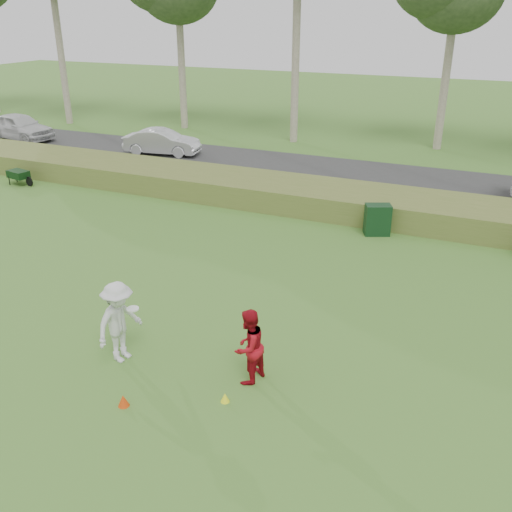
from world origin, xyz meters
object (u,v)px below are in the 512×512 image
at_px(utility_cabinet, 377,220).
at_px(car_left, 20,127).
at_px(player_white, 119,322).
at_px(car_mid, 162,142).
at_px(cone_orange, 123,401).
at_px(cone_yellow, 225,397).
at_px(player_red, 249,347).

xyz_separation_m(utility_cabinet, car_left, (-22.77, 6.54, 0.29)).
bearing_deg(utility_cabinet, player_white, -133.28).
xyz_separation_m(utility_cabinet, car_mid, (-13.11, 6.80, 0.18)).
relative_size(player_white, utility_cabinet, 1.77).
relative_size(car_left, car_mid, 1.12).
xyz_separation_m(player_white, utility_cabinet, (3.49, 9.98, -0.42)).
xyz_separation_m(cone_orange, car_mid, (-10.63, 18.15, 0.60)).
height_order(cone_orange, car_mid, car_mid).
height_order(player_white, cone_yellow, player_white).
xyz_separation_m(player_white, car_mid, (-9.62, 16.78, -0.23)).
distance_m(cone_yellow, car_left, 27.86).
bearing_deg(cone_yellow, player_white, 171.24).
bearing_deg(car_mid, cone_yellow, -154.79).
relative_size(player_white, player_red, 1.14).
relative_size(cone_orange, car_left, 0.06).
bearing_deg(cone_orange, car_left, 138.59).
distance_m(player_white, player_red, 2.98).
height_order(player_red, utility_cabinet, player_red).
bearing_deg(cone_yellow, cone_orange, -152.45).
bearing_deg(cone_yellow, player_red, 80.96).
height_order(player_red, cone_yellow, player_red).
distance_m(player_red, car_left, 27.44).
height_order(car_left, car_mid, car_left).
xyz_separation_m(cone_yellow, car_mid, (-12.43, 17.22, 0.62)).
relative_size(cone_yellow, car_mid, 0.05).
bearing_deg(player_red, cone_orange, -34.15).
distance_m(player_red, car_mid, 20.63).
bearing_deg(car_left, player_red, -117.62).
height_order(cone_orange, car_left, car_left).
bearing_deg(car_left, player_white, -122.30).
xyz_separation_m(car_left, car_mid, (9.66, 0.26, -0.10)).
xyz_separation_m(player_red, cone_yellow, (-0.14, -0.86, -0.74)).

